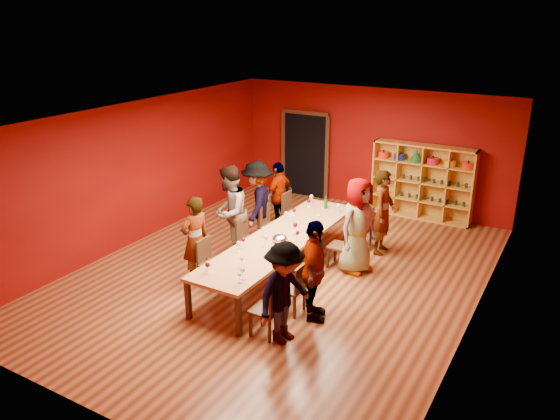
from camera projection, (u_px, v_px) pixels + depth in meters
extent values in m
cube|color=brown|center=(281.00, 274.00, 10.45)|extent=(7.10, 9.10, 0.02)
cube|color=#670705|center=(372.00, 148.00, 13.59)|extent=(7.10, 0.02, 3.00)
cube|color=#670705|center=(86.00, 310.00, 6.26)|extent=(7.10, 0.02, 3.00)
cube|color=#670705|center=(138.00, 172.00, 11.58)|extent=(0.02, 9.10, 3.00)
cube|color=#670705|center=(482.00, 237.00, 8.28)|extent=(0.02, 9.10, 3.00)
cube|color=white|center=(282.00, 117.00, 9.41)|extent=(7.10, 9.10, 0.02)
cube|color=#B5794B|center=(281.00, 239.00, 10.20)|extent=(1.10, 4.50, 0.06)
cube|color=#321C10|center=(188.00, 300.00, 8.79)|extent=(0.08, 0.08, 0.69)
cube|color=#321C10|center=(310.00, 217.00, 12.32)|extent=(0.08, 0.08, 0.69)
cube|color=#321C10|center=(239.00, 316.00, 8.33)|extent=(0.08, 0.08, 0.69)
cube|color=#321C10|center=(351.00, 225.00, 11.86)|extent=(0.08, 0.08, 0.69)
cube|color=black|center=(306.00, 155.00, 14.52)|extent=(1.20, 0.14, 2.20)
cube|color=#321C10|center=(305.00, 113.00, 14.07)|extent=(1.32, 0.06, 0.10)
cube|color=#321C10|center=(283.00, 153.00, 14.77)|extent=(0.10, 0.06, 2.20)
cube|color=#321C10|center=(327.00, 159.00, 14.16)|extent=(0.10, 0.06, 2.20)
cube|color=gold|center=(375.00, 175.00, 13.51)|extent=(0.04, 0.40, 1.80)
cube|color=gold|center=(473.00, 190.00, 12.40)|extent=(0.04, 0.40, 1.80)
cube|color=gold|center=(426.00, 146.00, 12.65)|extent=(2.40, 0.40, 0.04)
cube|color=gold|center=(419.00, 216.00, 13.26)|extent=(2.40, 0.40, 0.04)
cube|color=gold|center=(424.00, 180.00, 13.11)|extent=(2.40, 0.02, 1.80)
cube|color=gold|center=(420.00, 200.00, 13.11)|extent=(2.36, 0.38, 0.03)
cube|color=gold|center=(422.00, 182.00, 12.95)|extent=(2.36, 0.38, 0.03)
cube|color=gold|center=(424.00, 164.00, 12.80)|extent=(2.36, 0.38, 0.03)
cube|color=gold|center=(398.00, 178.00, 13.24)|extent=(0.03, 0.38, 1.76)
cube|color=gold|center=(422.00, 182.00, 12.95)|extent=(0.03, 0.38, 1.76)
cube|color=gold|center=(448.00, 186.00, 12.67)|extent=(0.03, 0.38, 1.76)
cylinder|color=red|center=(384.00, 155.00, 13.24)|extent=(0.26, 0.26, 0.15)
sphere|color=black|center=(384.00, 151.00, 13.20)|extent=(0.05, 0.05, 0.05)
cylinder|color=navy|center=(399.00, 157.00, 13.05)|extent=(0.26, 0.26, 0.15)
sphere|color=black|center=(400.00, 153.00, 13.02)|extent=(0.05, 0.05, 0.05)
cylinder|color=#1B6C34|center=(416.00, 160.00, 12.87)|extent=(0.26, 0.26, 0.08)
cone|color=#1B6C34|center=(416.00, 154.00, 12.82)|extent=(0.24, 0.24, 0.22)
cylinder|color=red|center=(433.00, 161.00, 12.67)|extent=(0.26, 0.26, 0.15)
sphere|color=black|center=(433.00, 157.00, 12.64)|extent=(0.05, 0.05, 0.05)
cylinder|color=gold|center=(450.00, 163.00, 12.49)|extent=(0.26, 0.26, 0.15)
sphere|color=black|center=(451.00, 159.00, 12.45)|extent=(0.05, 0.05, 0.05)
cylinder|color=red|center=(468.00, 166.00, 12.30)|extent=(0.26, 0.26, 0.15)
sphere|color=black|center=(469.00, 161.00, 12.27)|extent=(0.05, 0.05, 0.05)
cylinder|color=black|center=(380.00, 191.00, 13.57)|extent=(0.07, 0.07, 0.10)
cylinder|color=black|center=(387.00, 192.00, 13.48)|extent=(0.07, 0.07, 0.10)
cylinder|color=black|center=(395.00, 193.00, 13.39)|extent=(0.07, 0.07, 0.10)
cylinder|color=black|center=(402.00, 194.00, 13.31)|extent=(0.07, 0.07, 0.10)
cylinder|color=black|center=(409.00, 195.00, 13.22)|extent=(0.07, 0.07, 0.10)
cylinder|color=black|center=(417.00, 197.00, 13.13)|extent=(0.07, 0.07, 0.10)
cylinder|color=black|center=(424.00, 198.00, 13.04)|extent=(0.07, 0.07, 0.10)
cylinder|color=black|center=(432.00, 199.00, 12.96)|extent=(0.07, 0.07, 0.10)
cylinder|color=black|center=(440.00, 200.00, 12.87)|extent=(0.07, 0.07, 0.10)
cylinder|color=black|center=(448.00, 202.00, 12.78)|extent=(0.07, 0.07, 0.10)
cylinder|color=black|center=(456.00, 203.00, 12.70)|extent=(0.07, 0.07, 0.10)
cylinder|color=black|center=(464.00, 204.00, 12.61)|extent=(0.07, 0.07, 0.10)
cylinder|color=black|center=(381.00, 173.00, 13.41)|extent=(0.07, 0.07, 0.10)
cylinder|color=black|center=(389.00, 174.00, 13.32)|extent=(0.07, 0.07, 0.10)
cylinder|color=black|center=(396.00, 175.00, 13.24)|extent=(0.07, 0.07, 0.10)
cylinder|color=black|center=(403.00, 176.00, 13.15)|extent=(0.07, 0.07, 0.10)
cylinder|color=black|center=(411.00, 178.00, 13.06)|extent=(0.07, 0.07, 0.10)
cylinder|color=black|center=(418.00, 179.00, 12.98)|extent=(0.07, 0.07, 0.10)
cylinder|color=black|center=(426.00, 180.00, 12.89)|extent=(0.07, 0.07, 0.10)
cylinder|color=black|center=(434.00, 181.00, 12.80)|extent=(0.07, 0.07, 0.10)
cylinder|color=black|center=(442.00, 182.00, 12.72)|extent=(0.07, 0.07, 0.10)
cylinder|color=black|center=(450.00, 183.00, 12.63)|extent=(0.07, 0.07, 0.10)
cylinder|color=black|center=(458.00, 185.00, 12.54)|extent=(0.07, 0.07, 0.10)
cylinder|color=black|center=(466.00, 186.00, 12.45)|extent=(0.07, 0.07, 0.10)
cube|color=#321C10|center=(213.00, 264.00, 9.84)|extent=(0.42, 0.42, 0.04)
cube|color=#321C10|center=(204.00, 250.00, 9.84)|extent=(0.04, 0.40, 0.44)
cube|color=#321C10|center=(200.00, 277.00, 9.85)|extent=(0.04, 0.04, 0.41)
cube|color=#321C10|center=(215.00, 281.00, 9.70)|extent=(0.04, 0.04, 0.41)
cube|color=#321C10|center=(211.00, 270.00, 10.13)|extent=(0.04, 0.04, 0.41)
cube|color=#321C10|center=(226.00, 274.00, 9.97)|extent=(0.04, 0.04, 0.41)
imported|color=silver|center=(195.00, 240.00, 9.87)|extent=(0.57, 0.69, 1.66)
cube|color=#321C10|center=(250.00, 241.00, 10.84)|extent=(0.42, 0.42, 0.04)
cube|color=#321C10|center=(242.00, 228.00, 10.84)|extent=(0.04, 0.40, 0.44)
cube|color=#321C10|center=(238.00, 252.00, 10.86)|extent=(0.04, 0.04, 0.41)
cube|color=#321C10|center=(253.00, 256.00, 10.70)|extent=(0.04, 0.04, 0.41)
cube|color=#321C10|center=(248.00, 246.00, 11.13)|extent=(0.04, 0.04, 0.41)
cube|color=#321C10|center=(262.00, 250.00, 10.97)|extent=(0.04, 0.04, 0.41)
imported|color=silver|center=(230.00, 212.00, 10.88)|extent=(0.73, 1.02, 1.90)
cube|color=#321C10|center=(272.00, 227.00, 11.53)|extent=(0.42, 0.42, 0.04)
cube|color=#321C10|center=(264.00, 215.00, 11.54)|extent=(0.04, 0.40, 0.44)
cube|color=#321C10|center=(261.00, 238.00, 11.55)|extent=(0.04, 0.04, 0.41)
cube|color=#321C10|center=(275.00, 241.00, 11.39)|extent=(0.04, 0.04, 0.41)
cube|color=#321C10|center=(269.00, 232.00, 11.83)|extent=(0.04, 0.04, 0.41)
cube|color=#321C10|center=(283.00, 235.00, 11.67)|extent=(0.04, 0.04, 0.41)
imported|color=#4B4B50|center=(257.00, 203.00, 11.54)|extent=(0.87, 1.26, 1.80)
cube|color=#321C10|center=(294.00, 213.00, 12.31)|extent=(0.42, 0.42, 0.04)
cube|color=#321C10|center=(286.00, 202.00, 12.32)|extent=(0.04, 0.40, 0.44)
cube|color=#321C10|center=(283.00, 223.00, 12.33)|extent=(0.04, 0.04, 0.41)
cube|color=#321C10|center=(297.00, 226.00, 12.17)|extent=(0.04, 0.04, 0.41)
cube|color=#321C10|center=(291.00, 219.00, 12.61)|extent=(0.04, 0.04, 0.41)
cube|color=#321C10|center=(304.00, 221.00, 12.45)|extent=(0.04, 0.04, 0.41)
imported|color=#C1828F|center=(279.00, 196.00, 12.37)|extent=(0.52, 0.96, 1.56)
cube|color=#321C10|center=(266.00, 310.00, 8.34)|extent=(0.42, 0.42, 0.04)
cube|color=#321C10|center=(276.00, 299.00, 8.17)|extent=(0.04, 0.40, 0.44)
cube|color=#321C10|center=(251.00, 325.00, 8.36)|extent=(0.04, 0.04, 0.41)
cube|color=#321C10|center=(270.00, 331.00, 8.20)|extent=(0.04, 0.04, 0.41)
cube|color=#321C10|center=(262.00, 315.00, 8.64)|extent=(0.04, 0.04, 0.41)
cube|color=#321C10|center=(281.00, 320.00, 8.48)|extent=(0.04, 0.04, 0.41)
imported|color=#48484D|center=(284.00, 293.00, 8.06)|extent=(0.60, 1.10, 1.62)
cube|color=#321C10|center=(291.00, 288.00, 8.98)|extent=(0.42, 0.42, 0.04)
cube|color=#321C10|center=(301.00, 278.00, 8.81)|extent=(0.04, 0.40, 0.44)
cube|color=#321C10|center=(276.00, 302.00, 9.00)|extent=(0.04, 0.04, 0.41)
cube|color=#321C10|center=(294.00, 308.00, 8.84)|extent=(0.04, 0.04, 0.41)
cube|color=#321C10|center=(287.00, 294.00, 9.27)|extent=(0.04, 0.04, 0.41)
cube|color=#321C10|center=(304.00, 299.00, 9.11)|extent=(0.04, 0.04, 0.41)
imported|color=#151C3B|center=(314.00, 271.00, 8.63)|extent=(0.80, 1.10, 1.71)
cube|color=#321C10|center=(340.00, 246.00, 10.58)|extent=(0.42, 0.42, 0.04)
cube|color=#321C10|center=(349.00, 237.00, 10.41)|extent=(0.04, 0.40, 0.44)
cube|color=#321C10|center=(328.00, 258.00, 10.60)|extent=(0.04, 0.04, 0.41)
cube|color=#321C10|center=(344.00, 262.00, 10.44)|extent=(0.04, 0.04, 0.41)
cube|color=#321C10|center=(335.00, 252.00, 10.88)|extent=(0.04, 0.04, 0.41)
cube|color=#321C10|center=(351.00, 255.00, 10.72)|extent=(0.04, 0.04, 0.41)
imported|color=#161B3C|center=(358.00, 226.00, 10.25)|extent=(0.73, 1.01, 1.86)
cube|color=#321C10|center=(361.00, 228.00, 11.45)|extent=(0.42, 0.42, 0.04)
cube|color=#321C10|center=(370.00, 219.00, 11.28)|extent=(0.04, 0.40, 0.44)
cube|color=#321C10|center=(349.00, 239.00, 11.47)|extent=(0.04, 0.04, 0.41)
cube|color=#321C10|center=(365.00, 243.00, 11.31)|extent=(0.04, 0.04, 0.41)
cube|color=#321C10|center=(356.00, 234.00, 11.74)|extent=(0.04, 0.04, 0.41)
cube|color=#321C10|center=(371.00, 237.00, 11.58)|extent=(0.04, 0.04, 0.41)
imported|color=#151A3A|center=(383.00, 212.00, 11.07)|extent=(0.51, 0.67, 1.76)
cylinder|color=white|center=(208.00, 271.00, 8.86)|extent=(0.06, 0.06, 0.01)
cylinder|color=white|center=(208.00, 268.00, 8.84)|extent=(0.01, 0.01, 0.10)
ellipsoid|color=#CDBF80|center=(208.00, 263.00, 8.82)|extent=(0.07, 0.07, 0.08)
cylinder|color=white|center=(240.00, 282.00, 8.50)|extent=(0.06, 0.06, 0.01)
cylinder|color=white|center=(240.00, 279.00, 8.48)|extent=(0.01, 0.01, 0.10)
ellipsoid|color=white|center=(239.00, 274.00, 8.45)|extent=(0.07, 0.07, 0.08)
cylinder|color=white|center=(208.00, 274.00, 8.77)|extent=(0.07, 0.07, 0.01)
cylinder|color=white|center=(208.00, 270.00, 8.75)|extent=(0.01, 0.01, 0.11)
ellipsoid|color=#4A080B|center=(208.00, 265.00, 8.72)|extent=(0.08, 0.08, 0.10)
cylinder|color=white|center=(297.00, 240.00, 10.03)|extent=(0.06, 0.06, 0.01)
cylinder|color=white|center=(297.00, 237.00, 10.01)|extent=(0.01, 0.01, 0.11)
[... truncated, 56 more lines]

